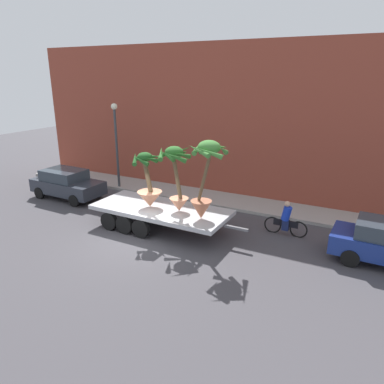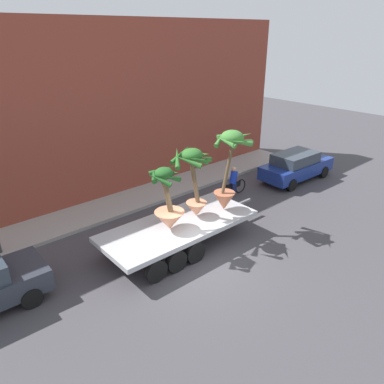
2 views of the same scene
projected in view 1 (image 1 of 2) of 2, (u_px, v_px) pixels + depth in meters
The scene contains 10 objects.
ground_plane at pixel (137, 240), 14.82m from camera, with size 60.00×60.00×0.00m, color #423F44.
sidewalk at pixel (202, 196), 19.93m from camera, with size 24.00×2.20×0.15m, color #A39E99.
building_facade at pixel (216, 120), 20.12m from camera, with size 24.00×1.20×8.15m, color brown.
flatbed_trailer at pixel (156, 211), 15.86m from camera, with size 7.05×2.61×0.98m.
potted_palm_rear at pixel (148, 187), 15.58m from camera, with size 1.39×1.34×2.40m.
potted_palm_middle at pixel (205, 177), 13.88m from camera, with size 1.51×1.56×3.19m.
potted_palm_front at pixel (176, 174), 14.88m from camera, with size 1.58×1.60×2.76m.
cyclist at pixel (286, 220), 15.15m from camera, with size 1.84×0.34×1.54m.
trailing_car at pixel (67, 183), 19.69m from camera, with size 4.09×1.96×1.58m.
street_lamp at pixel (116, 135), 20.54m from camera, with size 0.36×0.36×4.83m.
Camera 1 is at (8.26, -10.87, 6.50)m, focal length 33.71 mm.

